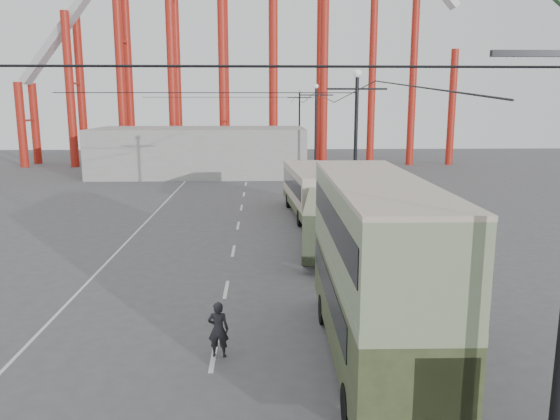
{
  "coord_description": "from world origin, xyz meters",
  "views": [
    {
      "loc": [
        0.49,
        -11.5,
        7.55
      ],
      "look_at": [
        1.28,
        11.71,
        3.0
      ],
      "focal_mm": 35.0,
      "sensor_mm": 36.0,
      "label": 1
    }
  ],
  "objects_px": {
    "double_decker_bus": "(375,262)",
    "single_decker_cream": "(311,189)",
    "single_decker_green": "(328,220)",
    "pedestrian": "(218,329)"
  },
  "relations": [
    {
      "from": "double_decker_bus",
      "to": "single_decker_green",
      "type": "relative_size",
      "value": 1.03
    },
    {
      "from": "double_decker_bus",
      "to": "pedestrian",
      "type": "height_order",
      "value": "double_decker_bus"
    },
    {
      "from": "double_decker_bus",
      "to": "single_decker_cream",
      "type": "height_order",
      "value": "double_decker_bus"
    },
    {
      "from": "single_decker_green",
      "to": "single_decker_cream",
      "type": "distance_m",
      "value": 8.77
    },
    {
      "from": "single_decker_cream",
      "to": "pedestrian",
      "type": "relative_size",
      "value": 6.09
    },
    {
      "from": "double_decker_bus",
      "to": "single_decker_green",
      "type": "xyz_separation_m",
      "value": [
        0.23,
        12.8,
        -1.52
      ]
    },
    {
      "from": "single_decker_green",
      "to": "single_decker_cream",
      "type": "height_order",
      "value": "single_decker_cream"
    },
    {
      "from": "single_decker_green",
      "to": "single_decker_cream",
      "type": "xyz_separation_m",
      "value": [
        -0.13,
        8.76,
        0.28
      ]
    },
    {
      "from": "double_decker_bus",
      "to": "pedestrian",
      "type": "bearing_deg",
      "value": 175.18
    },
    {
      "from": "double_decker_bus",
      "to": "single_decker_cream",
      "type": "distance_m",
      "value": 21.6
    }
  ]
}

